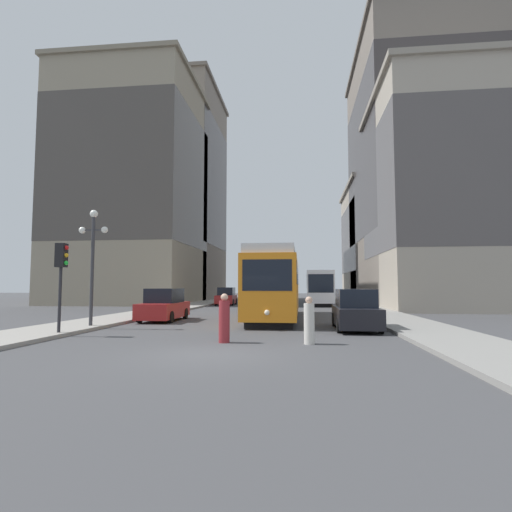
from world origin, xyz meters
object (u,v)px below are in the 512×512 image
object	(u,v)px
parked_car_left_mid	(164,306)
lamp_post_left_near	(93,249)
traffic_light_near_left	(62,264)
streetcar	(276,284)
pedestrian_crossing_far	(224,320)
transit_bus	(319,286)
pedestrian_crossing_near	(309,322)
parked_car_left_near	(226,297)
parked_car_right_far	(355,311)

from	to	relation	value
parked_car_left_mid	lamp_post_left_near	distance (m)	5.71
traffic_light_near_left	streetcar	bearing A→B (deg)	50.02
pedestrian_crossing_far	lamp_post_left_near	world-z (taller)	lamp_post_left_near
transit_bus	pedestrian_crossing_far	xyz separation A→B (m)	(-4.63, -29.16, -1.16)
pedestrian_crossing_near	traffic_light_near_left	world-z (taller)	traffic_light_near_left
pedestrian_crossing_near	traffic_light_near_left	xyz separation A→B (m)	(-9.69, 1.09, 2.09)
parked_car_left_near	lamp_post_left_near	distance (m)	24.15
traffic_light_near_left	parked_car_right_far	bearing A→B (deg)	17.35
pedestrian_crossing_near	parked_car_left_mid	bearing A→B (deg)	31.23
parked_car_left_near	parked_car_right_far	size ratio (longest dim) A/B	0.97
parked_car_left_near	pedestrian_crossing_near	world-z (taller)	parked_car_left_near
transit_bus	parked_car_left_near	bearing A→B (deg)	-170.44
pedestrian_crossing_near	lamp_post_left_near	bearing A→B (deg)	56.43
streetcar	pedestrian_crossing_near	world-z (taller)	streetcar
transit_bus	traffic_light_near_left	bearing A→B (deg)	-110.82
parked_car_left_mid	pedestrian_crossing_far	xyz separation A→B (m)	(5.07, -8.41, -0.05)
streetcar	pedestrian_crossing_far	xyz separation A→B (m)	(-1.18, -10.51, -1.31)
traffic_light_near_left	lamp_post_left_near	distance (m)	2.91
parked_car_left_mid	parked_car_right_far	bearing A→B (deg)	-20.55
parked_car_right_far	pedestrian_crossing_near	distance (m)	5.27
transit_bus	parked_car_right_far	bearing A→B (deg)	-87.66
transit_bus	streetcar	bearing A→B (deg)	-99.26
streetcar	parked_car_left_near	xyz separation A→B (m)	(-6.25, 17.23, -1.26)
traffic_light_near_left	lamp_post_left_near	world-z (taller)	lamp_post_left_near
lamp_post_left_near	pedestrian_crossing_near	bearing A→B (deg)	-21.33
parked_car_left_near	traffic_light_near_left	world-z (taller)	traffic_light_near_left
parked_car_left_near	parked_car_right_far	xyz separation A→B (m)	(10.18, -22.98, 0.00)
parked_car_right_far	transit_bus	bearing A→B (deg)	-88.28
streetcar	parked_car_right_far	world-z (taller)	streetcar
transit_bus	pedestrian_crossing_far	size ratio (longest dim) A/B	6.65
parked_car_left_near	parked_car_left_mid	bearing A→B (deg)	-92.42
parked_car_right_far	lamp_post_left_near	distance (m)	12.44
streetcar	parked_car_right_far	distance (m)	7.08
transit_bus	lamp_post_left_near	xyz separation A→B (m)	(-11.61, -25.33, 1.74)
parked_car_left_mid	pedestrian_crossing_near	bearing A→B (deg)	-47.37
parked_car_left_near	traffic_light_near_left	xyz separation A→B (m)	(-1.68, -26.69, 2.00)
parked_car_left_near	parked_car_left_mid	distance (m)	19.33
transit_bus	parked_car_left_mid	distance (m)	22.94
parked_car_left_mid	pedestrian_crossing_near	size ratio (longest dim) A/B	2.89
transit_bus	pedestrian_crossing_far	world-z (taller)	transit_bus
parked_car_left_mid	lamp_post_left_near	size ratio (longest dim) A/B	0.86
streetcar	parked_car_left_mid	world-z (taller)	streetcar
parked_car_right_far	parked_car_left_near	bearing A→B (deg)	-65.50
parked_car_left_near	pedestrian_crossing_far	world-z (taller)	parked_car_left_near
pedestrian_crossing_near	pedestrian_crossing_far	bearing A→B (deg)	76.96
parked_car_right_far	pedestrian_crossing_near	bearing A→B (deg)	66.21
parked_car_left_mid	transit_bus	bearing A→B (deg)	64.11
pedestrian_crossing_near	traffic_light_near_left	bearing A→B (deg)	71.34
parked_car_left_near	lamp_post_left_near	xyz separation A→B (m)	(-1.90, -23.91, 2.84)
lamp_post_left_near	transit_bus	bearing A→B (deg)	65.39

